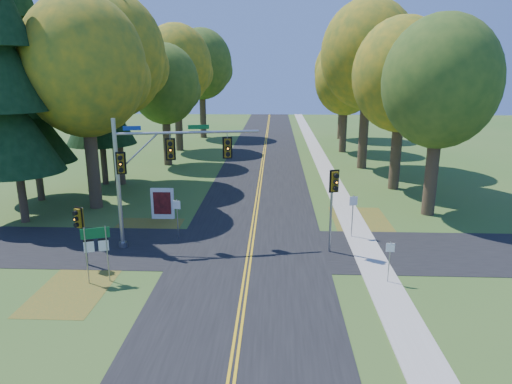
{
  "coord_description": "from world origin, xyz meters",
  "views": [
    {
      "loc": [
        1.28,
        -20.81,
        9.28
      ],
      "look_at": [
        0.31,
        1.94,
        3.2
      ],
      "focal_mm": 32.0,
      "sensor_mm": 36.0,
      "label": 1
    }
  ],
  "objects_px": {
    "traffic_mast": "(154,166)",
    "route_sign_cluster": "(96,243)",
    "east_signal_pole": "(333,191)",
    "info_kiosk": "(163,204)"
  },
  "relations": [
    {
      "from": "traffic_mast",
      "to": "east_signal_pole",
      "type": "relative_size",
      "value": 1.68
    },
    {
      "from": "traffic_mast",
      "to": "route_sign_cluster",
      "type": "bearing_deg",
      "value": -120.36
    },
    {
      "from": "route_sign_cluster",
      "to": "traffic_mast",
      "type": "bearing_deg",
      "value": 52.58
    },
    {
      "from": "route_sign_cluster",
      "to": "info_kiosk",
      "type": "xyz_separation_m",
      "value": [
        0.7,
        9.2,
        -0.86
      ]
    },
    {
      "from": "traffic_mast",
      "to": "route_sign_cluster",
      "type": "height_order",
      "value": "traffic_mast"
    },
    {
      "from": "east_signal_pole",
      "to": "info_kiosk",
      "type": "distance_m",
      "value": 11.74
    },
    {
      "from": "east_signal_pole",
      "to": "traffic_mast",
      "type": "bearing_deg",
      "value": 158.83
    },
    {
      "from": "east_signal_pole",
      "to": "info_kiosk",
      "type": "height_order",
      "value": "east_signal_pole"
    },
    {
      "from": "traffic_mast",
      "to": "info_kiosk",
      "type": "bearing_deg",
      "value": 89.17
    },
    {
      "from": "traffic_mast",
      "to": "route_sign_cluster",
      "type": "distance_m",
      "value": 5.46
    }
  ]
}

